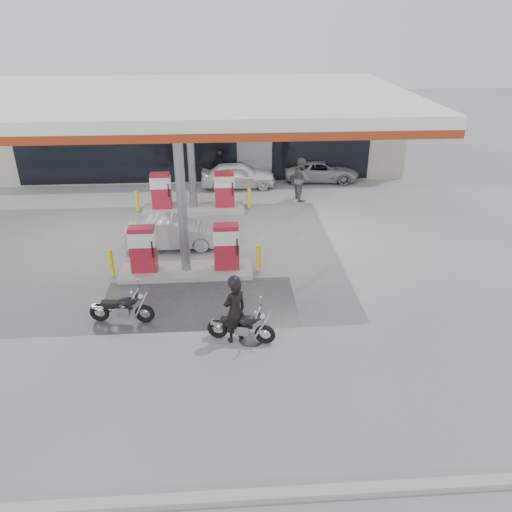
{
  "coord_description": "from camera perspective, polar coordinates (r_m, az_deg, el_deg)",
  "views": [
    {
      "loc": [
        1.36,
        -13.29,
        8.2
      ],
      "look_at": [
        2.32,
        0.77,
        1.2
      ],
      "focal_mm": 35.0,
      "sensor_mm": 36.0,
      "label": 1
    }
  ],
  "objects": [
    {
      "name": "canopy",
      "position": [
        18.58,
        -8.43,
        17.06
      ],
      "size": [
        16.0,
        10.02,
        5.51
      ],
      "color": "silver",
      "rests_on": "ground"
    },
    {
      "name": "ground",
      "position": [
        15.68,
        -8.33,
        -5.45
      ],
      "size": [
        90.0,
        90.0,
        0.0
      ],
      "primitive_type": "plane",
      "color": "gray",
      "rests_on": "ground"
    },
    {
      "name": "parked_car_right",
      "position": [
        26.93,
        7.46,
        9.66
      ],
      "size": [
        4.05,
        2.15,
        1.09
      ],
      "primitive_type": "imported",
      "rotation": [
        0.0,
        0.0,
        1.48
      ],
      "color": "#9EA0A6",
      "rests_on": "ground"
    },
    {
      "name": "parked_motorcycle",
      "position": [
        14.98,
        -15.0,
        -5.84
      ],
      "size": [
        1.92,
        0.73,
        0.98
      ],
      "rotation": [
        0.0,
        0.0,
        -0.11
      ],
      "color": "black",
      "rests_on": "ground"
    },
    {
      "name": "biker_walking",
      "position": [
        26.15,
        -4.11,
        9.99
      ],
      "size": [
        1.06,
        0.71,
        1.68
      ],
      "primitive_type": "imported",
      "rotation": [
        0.0,
        0.0,
        0.33
      ],
      "color": "black",
      "rests_on": "ground"
    },
    {
      "name": "sedan_white",
      "position": [
        25.64,
        -2.07,
        9.24
      ],
      "size": [
        3.77,
        1.56,
        1.28
      ],
      "primitive_type": "imported",
      "rotation": [
        0.0,
        0.0,
        1.58
      ],
      "color": "white",
      "rests_on": "ground"
    },
    {
      "name": "hatchback_silver",
      "position": [
        19.17,
        -9.44,
        2.67
      ],
      "size": [
        3.66,
        1.33,
        1.2
      ],
      "primitive_type": "imported",
      "rotation": [
        0.0,
        0.0,
        1.59
      ],
      "color": "#AFB3B8",
      "rests_on": "ground"
    },
    {
      "name": "parked_car_left",
      "position": [
        29.96,
        -23.01,
        9.58
      ],
      "size": [
        4.26,
        2.78,
        1.15
      ],
      "primitive_type": "imported",
      "rotation": [
        0.0,
        0.0,
        1.25
      ],
      "color": "gray",
      "rests_on": "ground"
    },
    {
      "name": "pump_island_far",
      "position": [
        22.61,
        -7.18,
        6.85
      ],
      "size": [
        5.14,
        1.3,
        1.78
      ],
      "color": "#9E9E99",
      "rests_on": "ground"
    },
    {
      "name": "wet_patch",
      "position": [
        15.64,
        -6.5,
        -5.4
      ],
      "size": [
        6.0,
        3.0,
        0.0
      ],
      "primitive_type": "cube",
      "color": "#4C4C4F",
      "rests_on": "ground"
    },
    {
      "name": "store_building",
      "position": [
        29.91,
        -6.62,
        14.29
      ],
      "size": [
        22.0,
        8.22,
        4.0
      ],
      "color": "#AB9E8F",
      "rests_on": "ground"
    },
    {
      "name": "drain_cover",
      "position": [
        13.97,
        -0.54,
        -9.53
      ],
      "size": [
        0.7,
        0.7,
        0.01
      ],
      "primitive_type": "cylinder",
      "color": "#38383A",
      "rests_on": "ground"
    },
    {
      "name": "attendant",
      "position": [
        23.87,
        5.18,
        8.76
      ],
      "size": [
        0.95,
        1.12,
        2.01
      ],
      "primitive_type": "imported",
      "rotation": [
        0.0,
        0.0,
        1.78
      ],
      "color": "#55565A",
      "rests_on": "ground"
    },
    {
      "name": "main_motorcycle",
      "position": [
        13.7,
        -1.6,
        -8.12
      ],
      "size": [
        1.88,
        0.88,
        0.98
      ],
      "rotation": [
        0.0,
        0.0,
        -0.27
      ],
      "color": "black",
      "rests_on": "ground"
    },
    {
      "name": "kerb",
      "position": [
        10.37,
        -11.04,
        -25.89
      ],
      "size": [
        28.0,
        0.25,
        0.15
      ],
      "primitive_type": "cube",
      "color": "gray",
      "rests_on": "ground"
    },
    {
      "name": "biker_main",
      "position": [
        13.46,
        -2.44,
        -6.28
      ],
      "size": [
        0.82,
        0.73,
        1.87
      ],
      "primitive_type": "imported",
      "rotation": [
        0.0,
        0.0,
        3.67
      ],
      "color": "black",
      "rests_on": "ground"
    },
    {
      "name": "pump_island_near",
      "position": [
        17.08,
        -8.07,
        0.12
      ],
      "size": [
        5.14,
        1.3,
        1.78
      ],
      "color": "#9E9E99",
      "rests_on": "ground"
    }
  ]
}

